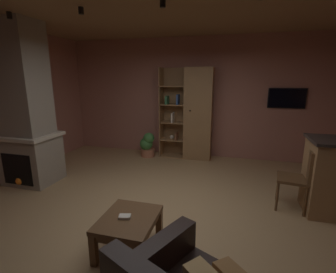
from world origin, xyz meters
TOP-DOWN VIEW (x-y plane):
  - floor at (0.00, 0.00)m, footprint 6.35×5.81m
  - wall_back at (0.00, 2.94)m, footprint 6.47×0.06m
  - window_pane_back at (-0.26, 2.90)m, footprint 0.79×0.01m
  - stone_fireplace at (-2.62, 0.50)m, footprint 0.93×0.79m
  - bookshelf_cabinet at (0.04, 2.66)m, footprint 1.22×0.41m
  - coffee_table at (-0.13, -0.78)m, footprint 0.59×0.70m
  - table_book_0 at (-0.16, -0.80)m, footprint 0.14×0.12m
  - dining_chair at (1.88, 0.68)m, footprint 0.48×0.48m
  - potted_floor_plant at (-1.08, 2.47)m, footprint 0.37×0.33m
  - wall_mounted_tv at (2.01, 2.87)m, footprint 0.77×0.06m
  - track_light_spot_0 at (-2.22, 0.05)m, footprint 0.07×0.07m
  - track_light_spot_1 at (-1.11, 0.11)m, footprint 0.07×0.07m
  - track_light_spot_2 at (0.02, 0.08)m, footprint 0.07×0.07m

SIDE VIEW (x-z plane):
  - floor at x=0.00m, z-range -0.02..0.00m
  - potted_floor_plant at x=-1.08m, z-range -0.01..0.59m
  - coffee_table at x=-0.13m, z-range 0.12..0.53m
  - table_book_0 at x=-0.16m, z-range 0.41..0.44m
  - dining_chair at x=1.88m, z-range 0.07..0.99m
  - bookshelf_cabinet at x=0.04m, z-range -0.01..2.12m
  - window_pane_back at x=-0.26m, z-range 0.70..1.64m
  - stone_fireplace at x=-2.62m, z-range -0.14..2.68m
  - wall_back at x=0.00m, z-range 0.00..2.82m
  - wall_mounted_tv at x=2.01m, z-range 1.24..1.68m
  - track_light_spot_0 at x=-2.22m, z-range 2.70..2.79m
  - track_light_spot_1 at x=-1.11m, z-range 2.70..2.79m
  - track_light_spot_2 at x=0.02m, z-range 2.70..2.79m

